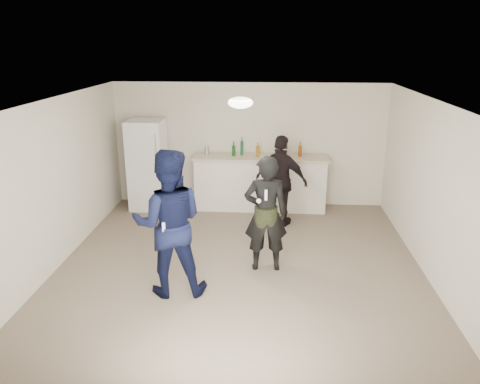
# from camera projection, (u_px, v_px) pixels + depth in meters

# --- Properties ---
(floor) EXTENTS (6.00, 6.00, 0.00)m
(floor) POSITION_uv_depth(u_px,v_px,m) (239.00, 268.00, 7.09)
(floor) COLOR #6B5B4C
(floor) RESTS_ON ground
(ceiling) EXTENTS (6.00, 6.00, 0.00)m
(ceiling) POSITION_uv_depth(u_px,v_px,m) (239.00, 102.00, 6.31)
(ceiling) COLOR silver
(ceiling) RESTS_ON wall_back
(wall_back) EXTENTS (6.00, 0.00, 6.00)m
(wall_back) POSITION_uv_depth(u_px,v_px,m) (249.00, 145.00, 9.55)
(wall_back) COLOR beige
(wall_back) RESTS_ON floor
(wall_front) EXTENTS (6.00, 0.00, 6.00)m
(wall_front) POSITION_uv_depth(u_px,v_px,m) (214.00, 301.00, 3.86)
(wall_front) COLOR beige
(wall_front) RESTS_ON floor
(wall_left) EXTENTS (0.00, 6.00, 6.00)m
(wall_left) POSITION_uv_depth(u_px,v_px,m) (53.00, 186.00, 6.88)
(wall_left) COLOR beige
(wall_left) RESTS_ON floor
(wall_right) EXTENTS (0.00, 6.00, 6.00)m
(wall_right) POSITION_uv_depth(u_px,v_px,m) (435.00, 194.00, 6.52)
(wall_right) COLOR beige
(wall_right) RESTS_ON floor
(counter) EXTENTS (2.60, 0.56, 1.05)m
(counter) POSITION_uv_depth(u_px,v_px,m) (260.00, 184.00, 9.44)
(counter) COLOR silver
(counter) RESTS_ON floor
(counter_top) EXTENTS (2.68, 0.64, 0.04)m
(counter_top) POSITION_uv_depth(u_px,v_px,m) (260.00, 157.00, 9.27)
(counter_top) COLOR beige
(counter_top) RESTS_ON counter
(fridge) EXTENTS (0.70, 0.70, 1.80)m
(fridge) POSITION_uv_depth(u_px,v_px,m) (148.00, 165.00, 9.41)
(fridge) COLOR white
(fridge) RESTS_ON floor
(fridge_handle) EXTENTS (0.02, 0.02, 0.60)m
(fridge_handle) POSITION_uv_depth(u_px,v_px,m) (156.00, 150.00, 8.91)
(fridge_handle) COLOR silver
(fridge_handle) RESTS_ON fridge
(ceiling_dome) EXTENTS (0.36, 0.36, 0.16)m
(ceiling_dome) POSITION_uv_depth(u_px,v_px,m) (240.00, 103.00, 6.61)
(ceiling_dome) COLOR white
(ceiling_dome) RESTS_ON ceiling
(shaker) EXTENTS (0.08, 0.08, 0.17)m
(shaker) POSITION_uv_depth(u_px,v_px,m) (207.00, 151.00, 9.38)
(shaker) COLOR #B4B3B8
(shaker) RESTS_ON counter_top
(man) EXTENTS (1.07, 0.89, 2.00)m
(man) POSITION_uv_depth(u_px,v_px,m) (169.00, 223.00, 6.14)
(man) COLOR #101745
(man) RESTS_ON floor
(woman) EXTENTS (0.67, 0.47, 1.75)m
(woman) POSITION_uv_depth(u_px,v_px,m) (266.00, 214.00, 6.83)
(woman) COLOR black
(woman) RESTS_ON floor
(camo_shorts) EXTENTS (0.34, 0.34, 0.28)m
(camo_shorts) POSITION_uv_depth(u_px,v_px,m) (266.00, 216.00, 6.83)
(camo_shorts) COLOR #283317
(camo_shorts) RESTS_ON woman
(spectator) EXTENTS (1.07, 0.75, 1.69)m
(spectator) POSITION_uv_depth(u_px,v_px,m) (281.00, 181.00, 8.50)
(spectator) COLOR black
(spectator) RESTS_ON floor
(remote_man) EXTENTS (0.04, 0.04, 0.15)m
(remote_man) POSITION_uv_depth(u_px,v_px,m) (164.00, 228.00, 5.86)
(remote_man) COLOR white
(remote_man) RESTS_ON man
(nunchuk_man) EXTENTS (0.07, 0.07, 0.07)m
(nunchuk_man) POSITION_uv_depth(u_px,v_px,m) (174.00, 232.00, 5.91)
(nunchuk_man) COLOR white
(nunchuk_man) RESTS_ON man
(remote_woman) EXTENTS (0.04, 0.04, 0.15)m
(remote_woman) POSITION_uv_depth(u_px,v_px,m) (266.00, 195.00, 6.47)
(remote_woman) COLOR white
(remote_woman) RESTS_ON woman
(nunchuk_woman) EXTENTS (0.07, 0.07, 0.07)m
(nunchuk_woman) POSITION_uv_depth(u_px,v_px,m) (259.00, 201.00, 6.54)
(nunchuk_woman) COLOR white
(nunchuk_woman) RESTS_ON woman
(bottle_cluster) EXTENTS (1.39, 0.21, 0.28)m
(bottle_cluster) POSITION_uv_depth(u_px,v_px,m) (263.00, 151.00, 9.28)
(bottle_cluster) COLOR #17502A
(bottle_cluster) RESTS_ON counter_top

